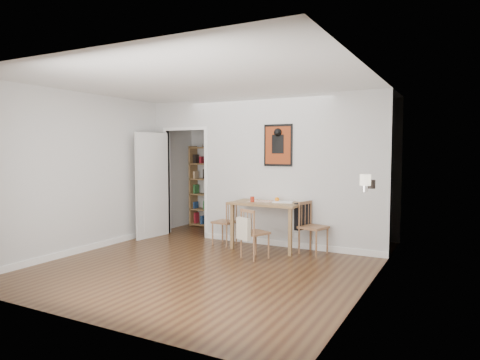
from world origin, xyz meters
The scene contains 15 objects.
ground centered at (0.00, 0.00, 0.00)m, with size 5.20×5.20×0.00m, color #51341A.
room_shell centered at (0.10, 1.34, 1.30)m, with size 5.20×5.20×5.20m.
dining_table centered at (0.32, 1.10, 0.70)m, with size 1.17×0.74×0.80m.
chair_left centered at (-0.49, 1.03, 0.39)m, with size 0.42×0.42×0.78m.
chair_right centered at (1.10, 1.11, 0.44)m, with size 0.56×0.52×0.84m.
chair_front centered at (0.41, 0.39, 0.39)m, with size 0.51×0.53×0.77m.
bookshelf centered at (-1.73, 2.40, 0.87)m, with size 0.74×0.30×1.76m.
fireplace centered at (2.16, 0.25, 0.62)m, with size 0.45×1.25×1.16m.
red_glass centered at (0.09, 0.97, 0.84)m, with size 0.07×0.07×0.09m, color #9C1F0E.
orange_fruit centered at (0.45, 1.18, 0.84)m, with size 0.08×0.08×0.08m, color orange.
placemat centered at (0.18, 1.13, 0.80)m, with size 0.39×0.29×0.00m, color #F2E0C7.
notebook centered at (0.58, 1.13, 0.81)m, with size 0.33×0.24×0.02m, color silver.
mantel_lamp centered at (2.18, -0.13, 1.29)m, with size 0.13×0.13×0.21m.
ceramic_jar_a centered at (2.16, 0.34, 1.22)m, with size 0.10×0.10×0.12m, color black.
ceramic_jar_b centered at (2.09, 0.51, 1.21)m, with size 0.07×0.07×0.09m, color black.
Camera 1 is at (3.26, -5.45, 1.67)m, focal length 32.00 mm.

